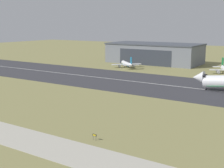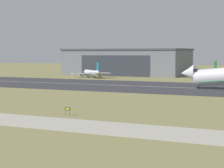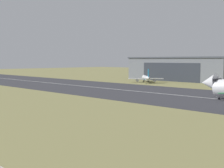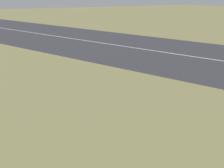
% 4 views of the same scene
% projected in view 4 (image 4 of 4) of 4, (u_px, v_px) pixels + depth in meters
% --- Properties ---
extents(ground_plane, '(715.83, 715.83, 0.00)m').
position_uv_depth(ground_plane, '(64.00, 113.00, 76.69)').
color(ground_plane, olive).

